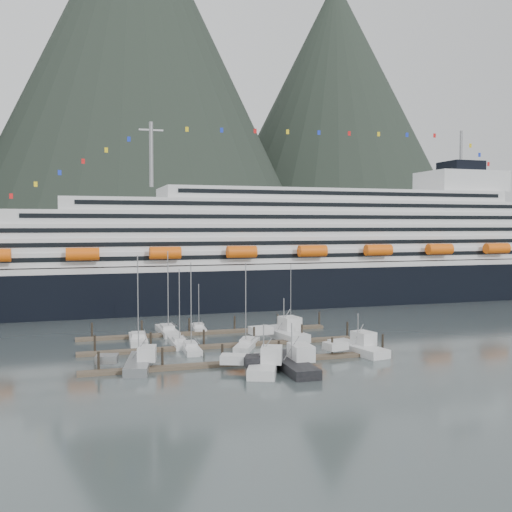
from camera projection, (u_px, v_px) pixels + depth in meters
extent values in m
plane|color=#3F4A4A|center=(256.00, 349.00, 100.68)|extent=(1600.00, 1600.00, 0.00)
cone|color=black|center=(136.00, 75.00, 637.05)|extent=(400.00, 400.00, 420.00)
cone|color=black|center=(335.00, 121.00, 772.82)|extent=(360.00, 360.00, 360.00)
cube|color=black|center=(284.00, 288.00, 160.34)|extent=(210.00, 28.00, 12.00)
cube|color=silver|center=(284.00, 264.00, 160.00)|extent=(205.80, 27.44, 1.50)
cube|color=silver|center=(301.00, 254.00, 161.34)|extent=(185.00, 26.00, 3.20)
cube|color=black|center=(321.00, 255.00, 148.89)|extent=(175.75, 0.20, 1.00)
cube|color=silver|center=(308.00, 242.00, 161.77)|extent=(180.00, 25.00, 3.20)
cube|color=black|center=(327.00, 242.00, 149.80)|extent=(171.00, 0.20, 1.00)
cube|color=silver|center=(315.00, 230.00, 162.20)|extent=(172.00, 24.00, 3.20)
cube|color=black|center=(334.00, 230.00, 150.70)|extent=(163.40, 0.20, 1.00)
cube|color=silver|center=(322.00, 218.00, 162.63)|extent=(160.00, 23.00, 3.20)
cube|color=black|center=(340.00, 217.00, 151.61)|extent=(152.00, 0.20, 1.00)
cube|color=silver|center=(329.00, 207.00, 163.06)|extent=(140.00, 22.00, 3.00)
cube|color=black|center=(347.00, 205.00, 152.51)|extent=(133.00, 0.20, 1.00)
cube|color=silver|center=(335.00, 196.00, 163.49)|extent=(95.00, 20.00, 3.00)
cube|color=black|center=(352.00, 193.00, 153.90)|extent=(90.25, 0.20, 1.00)
cube|color=silver|center=(460.00, 182.00, 175.14)|extent=(22.00, 16.00, 6.00)
cube|color=black|center=(461.00, 167.00, 174.91)|extent=(10.00, 10.00, 3.00)
cylinder|color=gray|center=(151.00, 154.00, 148.14)|extent=(1.00, 1.00, 16.00)
cylinder|color=gray|center=(461.00, 148.00, 174.62)|extent=(0.80, 0.80, 10.00)
cylinder|color=#FF5F0D|center=(83.00, 254.00, 130.03)|extent=(7.00, 2.80, 2.80)
cylinder|color=#FF5F0D|center=(165.00, 253.00, 135.38)|extent=(7.00, 2.80, 2.80)
cylinder|color=#FF5F0D|center=(242.00, 252.00, 140.73)|extent=(7.00, 2.80, 2.80)
cylinder|color=#FF5F0D|center=(312.00, 251.00, 146.08)|extent=(7.00, 2.80, 2.80)
cylinder|color=#FF5F0D|center=(378.00, 250.00, 151.43)|extent=(7.00, 2.80, 2.80)
cylinder|color=#FF5F0D|center=(440.00, 249.00, 156.78)|extent=(7.00, 2.80, 2.80)
cylinder|color=#FF5F0D|center=(497.00, 248.00, 162.12)|extent=(7.00, 2.80, 2.80)
cube|color=#463B2D|center=(244.00, 362.00, 89.65)|extent=(48.00, 2.00, 0.50)
cylinder|color=black|center=(99.00, 363.00, 84.40)|extent=(0.36, 0.36, 3.20)
cylinder|color=black|center=(162.00, 359.00, 87.07)|extent=(0.36, 0.36, 3.20)
cylinder|color=black|center=(222.00, 355.00, 89.74)|extent=(0.36, 0.36, 3.20)
cylinder|color=black|center=(279.00, 351.00, 92.42)|extent=(0.36, 0.36, 3.20)
cylinder|color=black|center=(332.00, 347.00, 95.09)|extent=(0.36, 0.36, 3.20)
cylinder|color=black|center=(383.00, 344.00, 97.77)|extent=(0.36, 0.36, 3.20)
cube|color=#463B2D|center=(222.00, 346.00, 102.04)|extent=(48.00, 2.00, 0.50)
cylinder|color=black|center=(95.00, 345.00, 96.79)|extent=(0.36, 0.36, 3.20)
cylinder|color=black|center=(151.00, 342.00, 99.46)|extent=(0.36, 0.36, 3.20)
cylinder|color=black|center=(204.00, 339.00, 102.14)|extent=(0.36, 0.36, 3.20)
cylinder|color=black|center=(254.00, 336.00, 104.81)|extent=(0.36, 0.36, 3.20)
cylinder|color=black|center=(302.00, 333.00, 107.49)|extent=(0.36, 0.36, 3.20)
cylinder|color=black|center=(347.00, 331.00, 110.16)|extent=(0.36, 0.36, 3.20)
cube|color=#463B2D|center=(206.00, 333.00, 114.44)|extent=(48.00, 2.00, 0.50)
cylinder|color=black|center=(92.00, 331.00, 109.18)|extent=(0.36, 0.36, 3.20)
cylinder|color=black|center=(142.00, 329.00, 111.86)|extent=(0.36, 0.36, 3.20)
cylinder|color=black|center=(189.00, 327.00, 114.53)|extent=(0.36, 0.36, 3.20)
cylinder|color=black|center=(235.00, 324.00, 117.21)|extent=(0.36, 0.36, 3.20)
cylinder|color=black|center=(278.00, 322.00, 119.88)|extent=(0.36, 0.36, 3.20)
cylinder|color=black|center=(319.00, 320.00, 122.55)|extent=(0.36, 0.36, 3.20)
cube|color=silver|center=(138.00, 341.00, 106.30)|extent=(3.48, 10.26, 1.57)
cube|color=silver|center=(138.00, 335.00, 106.24)|extent=(2.44, 3.66, 0.90)
cylinder|color=gray|center=(138.00, 297.00, 104.90)|extent=(0.18, 0.18, 14.55)
cube|color=silver|center=(190.00, 349.00, 99.04)|extent=(2.88, 9.73, 1.35)
cube|color=silver|center=(190.00, 344.00, 98.99)|extent=(2.06, 3.45, 0.77)
cylinder|color=gray|center=(191.00, 305.00, 97.71)|extent=(0.15, 0.15, 13.87)
cube|color=silver|center=(179.00, 344.00, 103.27)|extent=(2.52, 9.06, 1.33)
cube|color=silver|center=(179.00, 339.00, 103.23)|extent=(1.92, 3.18, 0.76)
cylinder|color=gray|center=(179.00, 305.00, 102.05)|extent=(0.15, 0.15, 12.51)
cube|color=silver|center=(247.00, 346.00, 102.05)|extent=(7.39, 10.91, 1.40)
cube|color=silver|center=(247.00, 340.00, 102.00)|extent=(3.55, 4.32, 0.80)
cylinder|color=gray|center=(246.00, 303.00, 100.58)|extent=(0.16, 0.16, 13.56)
cube|color=silver|center=(167.00, 332.00, 114.73)|extent=(3.23, 11.25, 1.56)
cube|color=silver|center=(167.00, 327.00, 114.67)|extent=(2.35, 3.97, 0.89)
cylinder|color=gray|center=(168.00, 290.00, 113.24)|extent=(0.18, 0.18, 14.90)
cube|color=silver|center=(198.00, 329.00, 118.07)|extent=(3.08, 8.32, 1.27)
cube|color=silver|center=(198.00, 325.00, 118.03)|extent=(2.06, 3.00, 0.72)
cylinder|color=gray|center=(199.00, 306.00, 117.02)|extent=(0.14, 0.14, 8.50)
cube|color=silver|center=(291.00, 328.00, 119.71)|extent=(6.00, 9.12, 1.21)
cube|color=silver|center=(291.00, 324.00, 119.67)|extent=(2.94, 3.60, 0.69)
cylinder|color=gray|center=(291.00, 295.00, 118.47)|extent=(0.14, 0.14, 12.38)
cube|color=#939698|center=(139.00, 366.00, 87.25)|extent=(5.60, 12.35, 1.84)
cube|color=#939698|center=(107.00, 359.00, 86.73)|extent=(3.58, 3.19, 1.10)
cube|color=silver|center=(147.00, 353.00, 87.28)|extent=(3.23, 4.02, 2.02)
cube|color=black|center=(147.00, 348.00, 87.24)|extent=(3.00, 3.75, 0.46)
cylinder|color=gray|center=(139.00, 343.00, 87.08)|extent=(0.15, 0.15, 4.59)
cube|color=silver|center=(264.00, 369.00, 85.33)|extent=(7.82, 12.05, 2.09)
cube|color=silver|center=(233.00, 359.00, 85.63)|extent=(4.24, 3.68, 1.25)
cube|color=silver|center=(272.00, 355.00, 85.12)|extent=(4.01, 4.29, 2.30)
cube|color=black|center=(272.00, 349.00, 85.08)|extent=(3.73, 4.00, 0.52)
cylinder|color=gray|center=(264.00, 342.00, 85.13)|extent=(0.17, 0.17, 5.22)
cube|color=black|center=(292.00, 367.00, 86.60)|extent=(4.06, 14.53, 2.06)
cube|color=black|center=(255.00, 360.00, 85.02)|extent=(3.58, 3.26, 1.24)
cube|color=silver|center=(301.00, 352.00, 86.89)|extent=(2.99, 4.40, 2.27)
cube|color=black|center=(301.00, 347.00, 86.84)|extent=(2.78, 4.11, 0.52)
cylinder|color=gray|center=(292.00, 341.00, 86.40)|extent=(0.17, 0.17, 5.16)
cube|color=silver|center=(358.00, 351.00, 97.63)|extent=(6.03, 12.38, 1.98)
cube|color=silver|center=(336.00, 346.00, 95.33)|extent=(3.85, 3.28, 1.19)
cube|color=silver|center=(364.00, 338.00, 98.11)|extent=(3.47, 4.08, 2.18)
cube|color=black|center=(364.00, 333.00, 98.07)|extent=(3.23, 3.80, 0.50)
cylinder|color=gray|center=(358.00, 329.00, 97.44)|extent=(0.16, 0.16, 4.96)
cube|color=silver|center=(284.00, 336.00, 110.25)|extent=(5.99, 13.00, 2.27)
cube|color=silver|center=(261.00, 330.00, 108.08)|extent=(4.25, 3.32, 1.36)
cube|color=silver|center=(290.00, 323.00, 110.69)|extent=(3.73, 4.20, 2.50)
cube|color=black|center=(290.00, 319.00, 110.64)|extent=(3.47, 3.92, 0.57)
cylinder|color=gray|center=(284.00, 314.00, 110.03)|extent=(0.18, 0.18, 5.69)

